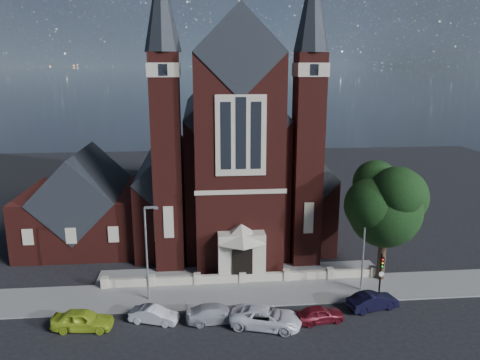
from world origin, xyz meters
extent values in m
plane|color=black|center=(0.00, 15.00, 0.00)|extent=(120.00, 120.00, 0.00)
cube|color=slate|center=(0.00, 4.50, 0.00)|extent=(60.00, 5.00, 0.12)
cube|color=slate|center=(0.00, 8.50, 0.00)|extent=(26.00, 3.00, 0.14)
cube|color=#B0A58C|center=(0.00, 6.50, 0.00)|extent=(24.00, 0.40, 0.90)
cube|color=#451712|center=(0.00, 25.00, 7.00)|extent=(10.00, 30.00, 14.00)
cube|color=black|center=(0.00, 25.00, 14.00)|extent=(10.00, 30.20, 10.00)
cube|color=#451712|center=(-7.50, 24.00, 4.00)|extent=(5.00, 26.00, 8.00)
cube|color=#451712|center=(7.50, 24.00, 4.00)|extent=(5.00, 26.00, 8.00)
cube|color=black|center=(-7.50, 24.00, 8.00)|extent=(5.01, 26.20, 5.01)
cube|color=black|center=(7.50, 24.00, 8.00)|extent=(5.01, 26.20, 5.01)
cube|color=#451712|center=(0.00, 9.50, 10.00)|extent=(8.00, 3.00, 20.00)
cube|color=black|center=(0.00, 9.50, 20.00)|extent=(8.00, 3.20, 8.00)
cube|color=#B0A58C|center=(0.00, 7.95, 13.00)|extent=(4.40, 0.15, 7.00)
cube|color=black|center=(0.00, 7.88, 13.20)|extent=(0.90, 0.08, 6.20)
cube|color=#B0A58C|center=(0.00, 7.50, 2.20)|extent=(4.20, 2.00, 4.40)
cube|color=black|center=(0.00, 6.45, 1.60)|extent=(1.80, 0.12, 3.20)
cone|color=#B0A58C|center=(0.00, 7.50, 4.40)|extent=(4.60, 4.60, 1.60)
cube|color=#451712|center=(-6.50, 10.50, 10.00)|extent=(2.60, 2.60, 20.00)
cube|color=#B0A58C|center=(-6.50, 10.50, 18.50)|extent=(2.80, 2.80, 1.20)
cone|color=black|center=(-6.50, 10.50, 24.00)|extent=(3.20, 3.20, 8.00)
cube|color=#451712|center=(6.50, 10.50, 10.00)|extent=(2.60, 2.60, 20.00)
cube|color=#B0A58C|center=(6.50, 10.50, 18.50)|extent=(2.80, 2.80, 1.20)
cone|color=black|center=(6.50, 10.50, 24.00)|extent=(3.20, 3.20, 8.00)
cube|color=#451712|center=(-16.00, 18.00, 3.00)|extent=(12.00, 12.00, 6.00)
cube|color=black|center=(-16.00, 18.00, 6.00)|extent=(8.49, 12.20, 8.49)
cylinder|color=black|center=(12.50, 6.00, 2.50)|extent=(0.70, 0.70, 5.00)
sphere|color=black|center=(12.50, 6.00, 6.50)|extent=(6.40, 6.40, 6.40)
sphere|color=black|center=(12.90, 4.80, 8.50)|extent=(4.40, 4.40, 4.40)
cylinder|color=gray|center=(-8.00, 4.00, 4.00)|extent=(0.16, 0.16, 8.00)
cube|color=gray|center=(-7.50, 4.00, 8.00)|extent=(1.00, 0.15, 0.18)
cube|color=gray|center=(-7.10, 4.00, 7.92)|extent=(0.35, 0.22, 0.12)
cylinder|color=gray|center=(10.00, 4.00, 4.00)|extent=(0.16, 0.16, 8.00)
cube|color=gray|center=(10.50, 4.00, 8.00)|extent=(1.00, 0.15, 0.18)
cube|color=gray|center=(10.90, 4.00, 7.92)|extent=(0.35, 0.22, 0.12)
cylinder|color=black|center=(11.00, 2.50, 2.00)|extent=(0.14, 0.14, 4.00)
cube|color=black|center=(11.00, 2.35, 3.30)|extent=(0.28, 0.22, 0.90)
sphere|color=red|center=(11.00, 2.22, 3.60)|extent=(0.14, 0.14, 0.14)
sphere|color=#CC8C0C|center=(11.00, 2.22, 3.30)|extent=(0.14, 0.14, 0.14)
sphere|color=#0C9919|center=(11.00, 2.22, 3.00)|extent=(0.14, 0.14, 0.14)
imported|color=#A8C327|center=(-12.38, 0.04, 0.75)|extent=(4.58, 2.21, 1.51)
imported|color=silver|center=(-7.27, 0.51, 0.61)|extent=(3.90, 2.29, 1.21)
imported|color=#A7A9AF|center=(-2.60, 0.24, 0.66)|extent=(4.71, 2.25, 1.33)
imported|color=white|center=(1.02, -0.86, 0.74)|extent=(5.79, 3.87, 1.47)
imported|color=maroon|center=(5.15, -0.57, 0.63)|extent=(3.88, 2.02, 1.26)
imported|color=black|center=(9.85, 0.91, 0.68)|extent=(4.37, 2.36, 1.37)
camera|label=1|loc=(-3.80, -31.69, 18.77)|focal=35.00mm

